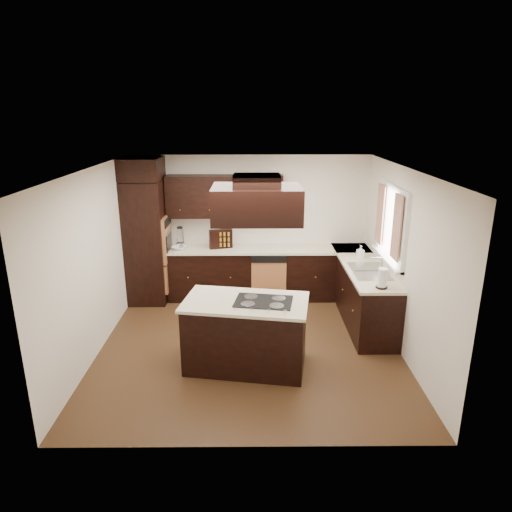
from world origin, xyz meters
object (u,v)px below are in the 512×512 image
(island, at_px, (246,335))
(range_hood, at_px, (257,204))
(oven_column, at_px, (147,242))
(spice_rack, at_px, (221,239))

(island, bearing_deg, range_hood, 8.37)
(island, bearing_deg, oven_column, 136.97)
(oven_column, height_order, range_hood, range_hood)
(island, xyz_separation_m, spice_rack, (-0.47, 2.34, 0.65))
(spice_rack, bearing_deg, oven_column, 167.20)
(island, height_order, range_hood, range_hood)
(island, height_order, spice_rack, spice_rack)
(oven_column, distance_m, range_hood, 3.13)
(range_hood, height_order, spice_rack, range_hood)
(range_hood, bearing_deg, oven_column, 129.74)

